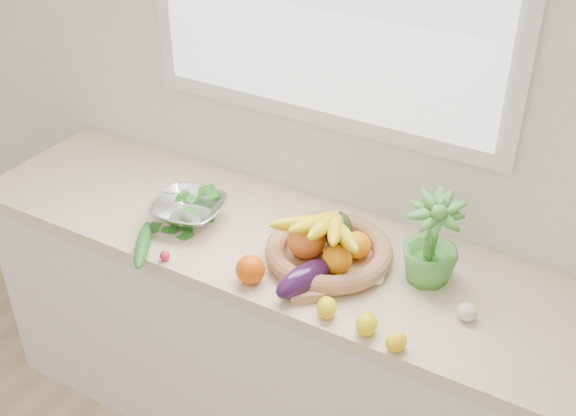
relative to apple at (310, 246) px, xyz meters
The scene contains 18 objects.
back_wall 0.55m from the apple, 112.76° to the left, with size 4.50×0.02×2.70m, color white.
counter_cabinet 0.53m from the apple, 167.33° to the left, with size 2.20×0.58×0.86m, color silver.
countertop 0.15m from the apple, 167.33° to the left, with size 2.24×0.62×0.04m, color beige.
orange_loose 0.22m from the apple, 115.77° to the right, with size 0.09×0.09×0.09m, color #E35207.
lemon_a 0.28m from the apple, 51.82° to the right, with size 0.06×0.07×0.06m, color yellow.
lemon_b 0.47m from the apple, 31.90° to the right, with size 0.06×0.07×0.06m, color yellow.
lemon_c 0.38m from the apple, 37.18° to the right, with size 0.06×0.08×0.06m, color yellow.
apple is the anchor object (origin of this frame).
ginger 0.21m from the apple, 63.92° to the right, with size 0.10×0.04×0.03m, color #B07D58.
garlic_a 0.53m from the apple, ahead, with size 0.06×0.06×0.05m, color silver.
garlic_b 0.39m from the apple, 13.58° to the left, with size 0.06×0.06×0.05m, color white.
garlic_c 0.24m from the apple, ahead, with size 0.05×0.05×0.04m, color white.
eggplant 0.17m from the apple, 67.77° to the right, with size 0.08×0.22×0.09m, color #2C0E36.
cucumber 0.54m from the apple, 153.46° to the right, with size 0.05×0.25×0.05m, color #1F5E1B.
radish 0.46m from the apple, 147.43° to the right, with size 0.03×0.03×0.03m, color #D01A48.
potted_herb 0.38m from the apple, 13.15° to the left, with size 0.17×0.17×0.31m, color #499636.
fruit_basket 0.06m from the apple, 14.13° to the left, with size 0.44×0.44×0.20m.
colander_with_spinach 0.45m from the apple, behind, with size 0.28×0.28×0.13m.
Camera 1 is at (1.00, 0.29, 2.30)m, focal length 45.00 mm.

